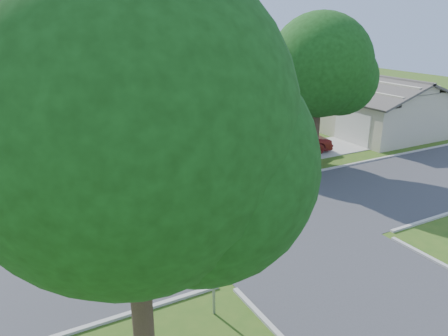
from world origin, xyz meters
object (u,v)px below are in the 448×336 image
tree_ne_corner (321,70)px  car_curb_east (148,104)px  tree_e_mid (174,42)px  tree_w_mid (55,43)px  house_ne_far (240,80)px  house_ne_near (355,107)px  car_driveway (296,142)px  stop_sign_sw (214,253)px  stop_sign_ne (287,136)px  tree_w_near (92,62)px  tree_w_far (36,46)px  tree_e_far (128,39)px  car_curb_west (46,83)px  tree_sw_corner (133,139)px  tree_e_near (248,63)px

tree_ne_corner → car_curb_east: (-3.16, 19.79, -4.84)m
tree_e_mid → tree_ne_corner: 16.89m
tree_w_mid → car_curb_east: (7.84, 2.99, -5.74)m
tree_e_mid → house_ne_far: size_ratio=0.68×
house_ne_far → house_ne_near: bearing=-90.0°
tree_ne_corner → car_driveway: size_ratio=1.87×
tree_ne_corner → stop_sign_sw: bearing=-141.2°
stop_sign_ne → tree_w_near: 11.07m
car_curb_east → tree_w_far: bearing=126.2°
stop_sign_sw → tree_e_far: (9.45, 38.71, 3.95)m
car_curb_west → car_driveway: bearing=113.4°
tree_sw_corner → car_curb_west: tree_sw_corner is taller
car_driveway → car_curb_west: size_ratio=0.93×
tree_w_mid → tree_w_far: size_ratio=1.19×
house_ne_far → car_curb_west: 23.42m
tree_e_far → tree_w_far: bearing=-180.0°
house_ne_far → car_driveway: 23.69m
stop_sign_sw → car_driveway: 16.73m
tree_sw_corner → house_ne_near: tree_sw_corner is taller
tree_e_far → car_curb_east: 11.40m
house_ne_near → house_ne_far: 18.00m
stop_sign_ne → house_ne_far: 26.80m
tree_e_far → house_ne_near: 25.99m
tree_w_near → car_curb_east: bearing=62.4°
tree_ne_corner → car_curb_west: bearing=104.1°
car_curb_east → car_curb_west: size_ratio=0.89×
tree_w_near → tree_ne_corner: size_ratio=1.04×
tree_w_mid → tree_w_far: 13.04m
tree_e_near → tree_e_mid: (0.01, 12.00, 0.61)m
tree_w_mid → tree_sw_corner: bearing=-95.7°
stop_sign_sw → car_curb_west: (1.50, 47.09, -1.31)m
tree_e_far → house_ne_near: tree_e_far is taller
tree_e_mid → tree_e_far: bearing=90.0°
house_ne_far → car_curb_west: (-19.19, 13.40, -0.79)m
tree_e_far → tree_sw_corner: size_ratio=0.91×
house_ne_near → car_driveway: bearing=-155.8°
tree_w_near → house_ne_far: 29.10m
stop_sign_sw → car_curb_west: stop_sign_sw is taller
tree_e_mid → tree_w_far: bearing=125.9°
tree_w_mid → car_curb_west: (1.44, 21.39, -5.77)m
tree_w_mid → house_ne_far: size_ratio=0.70×
stop_sign_ne → car_curb_west: size_ratio=0.60×
stop_sign_ne → tree_ne_corner: (1.66, -0.49, 3.56)m
tree_e_near → car_driveway: size_ratio=1.79×
tree_e_far → tree_w_far: size_ratio=1.09×
tree_w_mid → tree_ne_corner: 20.10m
tree_e_far → tree_w_near: size_ratio=0.97×
stop_sign_ne → tree_sw_corner: size_ratio=0.31×
tree_e_near → tree_w_near: tree_w_near is taller
stop_sign_ne → tree_e_mid: bearing=89.8°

